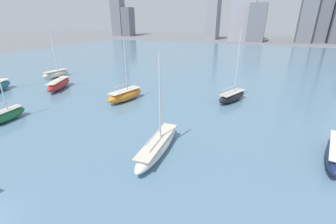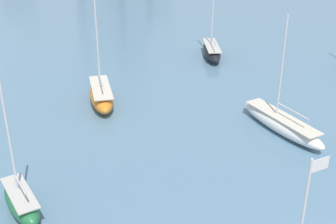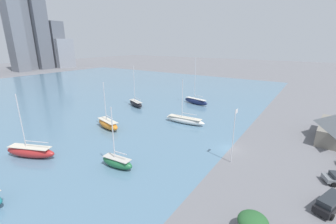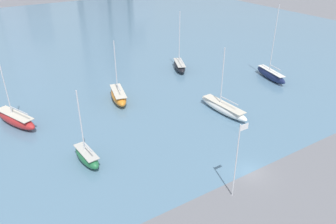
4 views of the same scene
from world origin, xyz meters
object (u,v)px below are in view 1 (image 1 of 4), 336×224
Objects in this scene: sailboat_navy at (336,151)px; sailboat_orange at (125,95)px; sailboat_black at (232,96)px; sailboat_cream at (56,74)px; sailboat_white at (158,145)px; sailboat_green at (6,115)px; sailboat_red at (59,84)px.

sailboat_navy reaches higher than sailboat_orange.
sailboat_black is at bearing 143.68° from sailboat_navy.
sailboat_cream is 45.81m from sailboat_white.
sailboat_cream is at bearing 177.24° from sailboat_navy.
sailboat_green is at bearing 179.72° from sailboat_white.
sailboat_red is 1.04× the size of sailboat_orange.
sailboat_red is 16.71m from sailboat_green.
sailboat_green is 24.76m from sailboat_white.
sailboat_orange is at bearing 179.09° from sailboat_navy.
sailboat_red is 50.00m from sailboat_navy.
sailboat_navy reaches higher than sailboat_cream.
sailboat_white is at bearing -31.92° from sailboat_orange.
sailboat_white reaches higher than sailboat_orange.
sailboat_cream is 27.87m from sailboat_green.
sailboat_red is at bearing -177.06° from sailboat_navy.
sailboat_navy is 1.19× the size of sailboat_black.
sailboat_green is 0.92× the size of sailboat_white.
sailboat_black is at bearing -12.05° from sailboat_red.
sailboat_black reaches higher than sailboat_red.
sailboat_green is at bearing -91.20° from sailboat_red.
sailboat_black is (5.25, 21.20, 0.11)m from sailboat_white.
sailboat_red is 1.03× the size of sailboat_white.
sailboat_cream is at bearing 117.77° from sailboat_red.
sailboat_navy is 1.48× the size of sailboat_green.
sailboat_green is (6.15, -15.54, -0.13)m from sailboat_red.
sailboat_navy is at bearing 15.50° from sailboat_white.
sailboat_red is 36.77m from sailboat_black.
sailboat_orange is (-31.77, 7.48, 0.02)m from sailboat_navy.
sailboat_white is at bearing -47.71° from sailboat_red.
sailboat_cream is (-9.30, 7.65, -0.10)m from sailboat_red.
sailboat_black reaches higher than sailboat_white.
sailboat_white is at bearing -20.71° from sailboat_cream.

